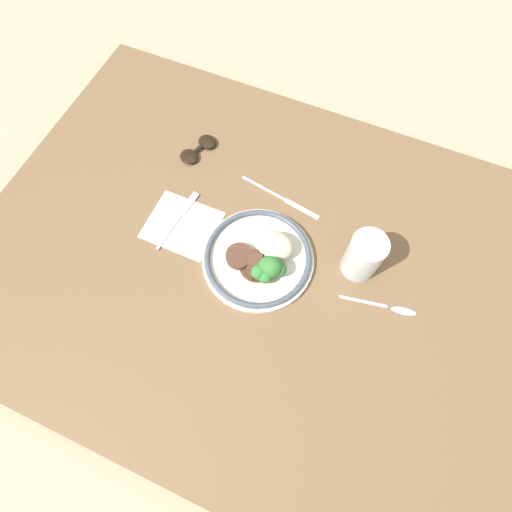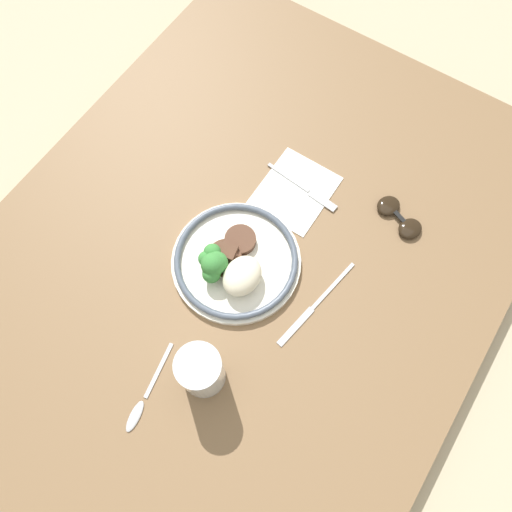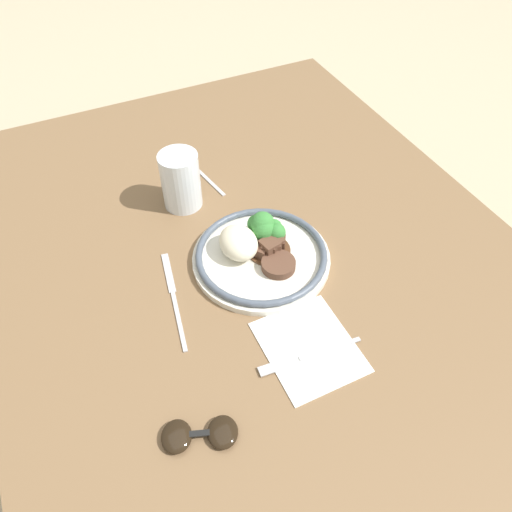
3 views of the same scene
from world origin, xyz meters
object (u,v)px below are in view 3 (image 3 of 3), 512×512
(knife, at_px, (173,295))
(sunglasses, at_px, (200,434))
(juice_glass, at_px, (181,182))
(spoon, at_px, (196,167))
(plate, at_px, (259,250))
(fork, at_px, (300,358))

(knife, height_order, sunglasses, sunglasses)
(knife, distance_m, sunglasses, 0.25)
(juice_glass, distance_m, spoon, 0.13)
(plate, height_order, knife, plate)
(sunglasses, bearing_deg, juice_glass, 2.74)
(plate, height_order, sunglasses, plate)
(juice_glass, distance_m, fork, 0.41)
(sunglasses, bearing_deg, knife, 9.21)
(juice_glass, height_order, sunglasses, juice_glass)
(plate, height_order, juice_glass, juice_glass)
(plate, height_order, fork, plate)
(juice_glass, xyz_separation_m, knife, (-0.21, 0.09, -0.05))
(spoon, xyz_separation_m, sunglasses, (-0.55, 0.20, 0.01))
(fork, bearing_deg, knife, -51.11)
(plate, distance_m, sunglasses, 0.33)
(juice_glass, height_order, fork, juice_glass)
(fork, xyz_separation_m, spoon, (0.51, -0.02, -0.00))
(spoon, bearing_deg, juice_glass, 136.98)
(plate, xyz_separation_m, spoon, (0.29, 0.01, -0.02))
(spoon, bearing_deg, knife, 142.52)
(plate, height_order, spoon, plate)
(knife, bearing_deg, plate, -75.00)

